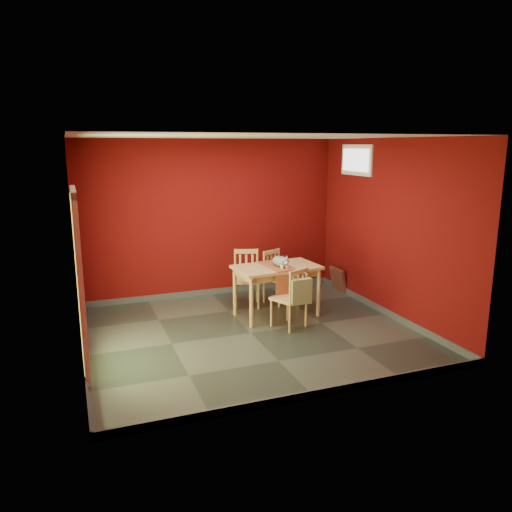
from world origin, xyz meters
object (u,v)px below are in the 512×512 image
object	(u,v)px
chair_far_left	(247,277)
chair_near	(291,297)
chair_far_right	(277,276)
picture_frame	(338,280)
cat	(280,259)
dining_table	(277,272)
tote_bag	(301,291)

from	to	relation	value
chair_far_left	chair_near	distance (m)	1.23
chair_far_right	chair_near	bearing A→B (deg)	-103.38
picture_frame	chair_near	bearing A→B (deg)	-138.74
chair_far_left	cat	distance (m)	0.86
cat	picture_frame	distance (m)	1.86
picture_frame	cat	bearing A→B (deg)	-150.72
picture_frame	chair_far_right	bearing A→B (deg)	-171.24
chair_near	picture_frame	bearing A→B (deg)	41.26
dining_table	cat	distance (m)	0.21
dining_table	tote_bag	bearing A→B (deg)	-86.18
cat	picture_frame	size ratio (longest dim) A/B	0.97
chair_far_right	cat	xyz separation A→B (m)	(-0.23, -0.65, 0.45)
tote_bag	cat	world-z (taller)	cat
dining_table	chair_far_right	distance (m)	0.72
dining_table	picture_frame	bearing A→B (deg)	27.80
tote_bag	cat	bearing A→B (deg)	90.49
chair_near	cat	world-z (taller)	cat
chair_far_right	picture_frame	world-z (taller)	chair_far_right
chair_far_right	chair_near	distance (m)	1.21
chair_far_right	chair_near	size ratio (longest dim) A/B	0.98
dining_table	picture_frame	xyz separation A→B (m)	(1.56, 0.82, -0.48)
chair_near	picture_frame	size ratio (longest dim) A/B	2.07
cat	chair_far_right	bearing A→B (deg)	51.41
chair_far_left	picture_frame	size ratio (longest dim) A/B	2.13
cat	dining_table	bearing A→B (deg)	129.14
chair_near	cat	bearing A→B (deg)	84.60
tote_bag	cat	xyz separation A→B (m)	(-0.01, 0.73, 0.30)
chair_far_left	tote_bag	bearing A→B (deg)	-77.78
picture_frame	chair_far_left	bearing A→B (deg)	-174.83
chair_near	chair_far_left	bearing A→B (deg)	101.71
dining_table	chair_near	world-z (taller)	chair_near
chair_near	tote_bag	world-z (taller)	chair_near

